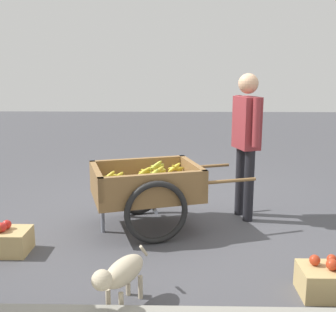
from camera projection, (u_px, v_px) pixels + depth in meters
name	position (u px, v px, depth m)	size (l,w,h in m)	color
ground_plane	(181.00, 217.00, 4.82)	(24.00, 24.00, 0.00)	#47474C
fruit_cart	(146.00, 189.00, 4.41)	(1.80, 1.21, 0.71)	olive
vendor_person	(246.00, 133.00, 4.60)	(0.29, 0.55, 1.64)	black
dog	(121.00, 273.00, 2.92)	(0.36, 0.62, 0.40)	beige
apple_crate	(330.00, 280.00, 3.12)	(0.44, 0.32, 0.32)	tan
mixed_fruit_crate	(5.00, 240.00, 3.85)	(0.44, 0.32, 0.31)	tan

